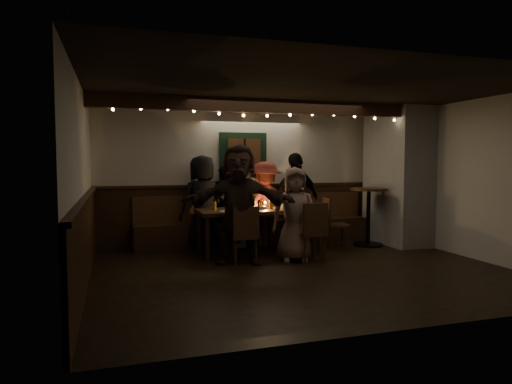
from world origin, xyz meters
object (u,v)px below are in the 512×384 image
object	(u,v)px
dining_table	(259,213)
person_a	(202,202)
person_f	(239,204)
chair_near_left	(244,232)
high_top	(368,209)
chair_near_right	(312,229)
person_b	(225,205)
person_d	(265,204)
person_g	(295,214)
person_e	(296,198)
person_c	(242,201)
chair_end	(332,220)

from	to	relation	value
dining_table	person_a	size ratio (longest dim) A/B	1.26
dining_table	person_f	xyz separation A→B (m)	(-0.56, -0.71, 0.23)
chair_near_left	high_top	world-z (taller)	high_top
chair_near_right	person_b	bearing A→B (deg)	120.64
chair_near_left	person_d	distance (m)	1.65
high_top	person_f	bearing A→B (deg)	-164.58
high_top	person_g	size ratio (longest dim) A/B	0.72
person_b	person_g	distance (m)	1.73
person_e	chair_near_right	bearing A→B (deg)	59.04
person_a	person_d	xyz separation A→B (m)	(1.19, -0.04, -0.06)
person_a	person_c	world-z (taller)	person_c
person_d	chair_near_right	bearing A→B (deg)	76.49
chair_near_left	person_d	world-z (taller)	person_d
dining_table	person_d	size ratio (longest dim) A/B	1.35
person_a	chair_near_left	bearing A→B (deg)	87.01
dining_table	person_a	xyz separation A→B (m)	(-0.88, 0.66, 0.15)
person_b	person_c	distance (m)	0.34
high_top	person_b	size ratio (longest dim) A/B	0.71
person_b	person_c	bearing A→B (deg)	-179.38
chair_near_right	person_e	world-z (taller)	person_e
chair_near_left	person_f	distance (m)	0.44
chair_near_left	person_a	size ratio (longest dim) A/B	0.53
person_d	person_e	size ratio (longest dim) A/B	0.90
chair_near_right	high_top	size ratio (longest dim) A/B	0.87
person_f	chair_near_left	bearing A→B (deg)	-29.62
person_d	person_c	bearing A→B (deg)	-23.73
dining_table	person_a	bearing A→B (deg)	142.95
high_top	person_b	bearing A→B (deg)	164.82
chair_near_left	person_g	bearing A→B (deg)	-0.79
chair_near_right	high_top	bearing A→B (deg)	31.71
chair_end	high_top	distance (m)	0.82
high_top	person_c	world-z (taller)	person_c
dining_table	person_b	size ratio (longest dim) A/B	1.40
person_a	person_f	xyz separation A→B (m)	(0.32, -1.37, 0.08)
high_top	person_c	distance (m)	2.40
chair_end	high_top	bearing A→B (deg)	4.51
dining_table	chair_near_left	xyz separation A→B (m)	(-0.49, -0.79, -0.19)
high_top	person_e	world-z (taller)	person_e
high_top	person_g	bearing A→B (deg)	-155.47
high_top	person_d	size ratio (longest dim) A/B	0.69
person_c	person_d	size ratio (longest dim) A/B	1.09
person_b	person_c	world-z (taller)	person_c
dining_table	chair_end	xyz separation A→B (m)	(1.39, -0.02, -0.18)
person_f	person_g	bearing A→B (deg)	14.66
person_d	person_e	world-z (taller)	person_e
person_a	dining_table	bearing A→B (deg)	125.13
chair_end	person_f	distance (m)	2.11
person_c	person_d	world-z (taller)	person_c
person_c	person_e	world-z (taller)	person_e
dining_table	chair_near_right	xyz separation A→B (m)	(0.58, -0.95, -0.17)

